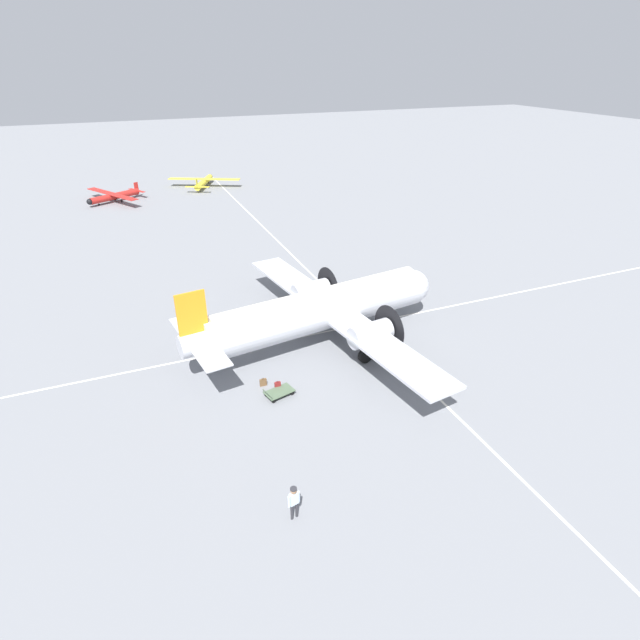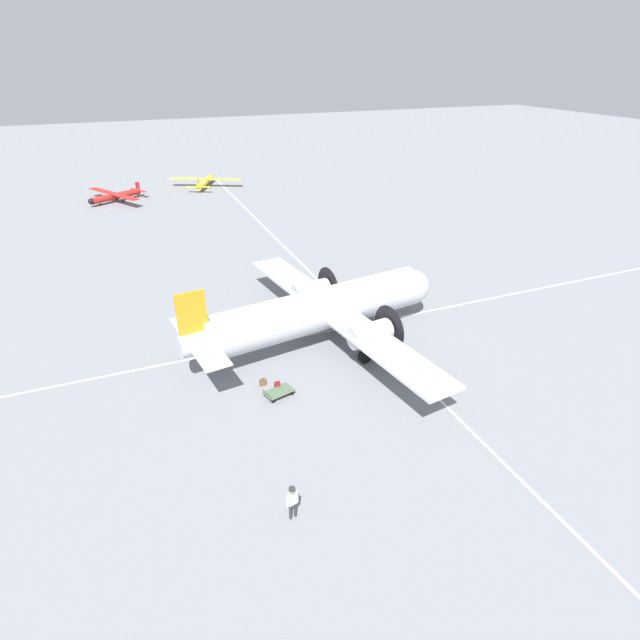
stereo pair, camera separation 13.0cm
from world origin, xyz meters
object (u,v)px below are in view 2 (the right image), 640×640
crew_foreground (292,499)px  light_aircraft_taxiing (206,181)px  suitcase_near_door (277,386)px  airliner_main (325,308)px  light_aircraft_distant (115,196)px  suitcase_upright_spare (263,382)px  baggage_cart (279,392)px

crew_foreground → light_aircraft_taxiing: bearing=70.0°
suitcase_near_door → airliner_main: bearing=-138.3°
light_aircraft_distant → suitcase_near_door: bearing=68.3°
crew_foreground → suitcase_upright_spare: (-1.64, -10.35, -0.89)m
airliner_main → baggage_cart: airliner_main is taller
suitcase_near_door → suitcase_upright_spare: 1.08m
suitcase_near_door → light_aircraft_distant: 52.28m
airliner_main → light_aircraft_distant: airliner_main is taller
baggage_cart → light_aircraft_distant: light_aircraft_distant is taller
suitcase_upright_spare → light_aircraft_taxiing: (-6.94, -55.19, 0.61)m
airliner_main → suitcase_upright_spare: airliner_main is taller
baggage_cart → light_aircraft_taxiing: 56.92m
light_aircraft_taxiing → suitcase_near_door: bearing=-160.5°
suitcase_near_door → light_aircraft_distant: (7.42, -51.74, 0.54)m
airliner_main → light_aircraft_distant: size_ratio=2.31×
suitcase_upright_spare → airliner_main: bearing=-147.2°
crew_foreground → suitcase_upright_spare: 10.51m
crew_foreground → light_aircraft_distant: bearing=82.2°
baggage_cart → suitcase_upright_spare: bearing=99.4°
airliner_main → suitcase_upright_spare: bearing=-155.6°
crew_foreground → light_aircraft_taxiing: 66.09m
airliner_main → crew_foreground: 16.07m
baggage_cart → light_aircraft_taxiing: (-6.34, -56.57, 0.59)m
suitcase_upright_spare → crew_foreground: bearing=81.0°
airliner_main → light_aircraft_distant: (12.59, -47.13, -1.77)m
light_aircraft_distant → light_aircraft_taxiing: light_aircraft_taxiing is taller
crew_foreground → suitcase_near_door: crew_foreground is taller
baggage_cart → light_aircraft_taxiing: bearing=69.4°
light_aircraft_taxiing → light_aircraft_distant: bearing=133.2°
light_aircraft_distant → suitcase_upright_spare: bearing=67.6°
suitcase_upright_spare → light_aircraft_distant: (6.72, -50.92, 0.60)m
suitcase_near_door → baggage_cart: bearing=80.5°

